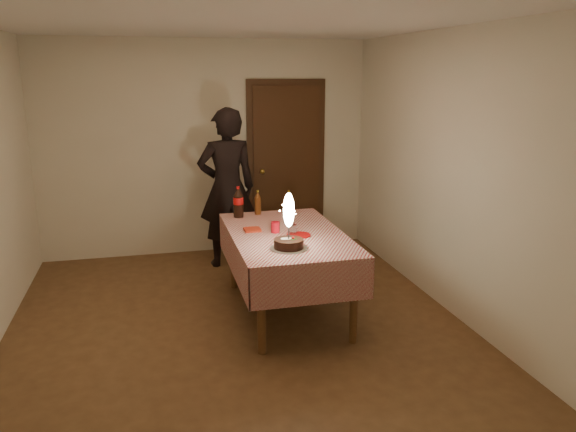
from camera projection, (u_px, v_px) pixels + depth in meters
The scene contains 12 objects.
ground at pixel (238, 324), 5.06m from camera, with size 4.00×4.50×0.01m, color brown.
room_shell at pixel (236, 140), 4.73m from camera, with size 4.04×4.54×2.62m.
dining_table at pixel (287, 244), 5.17m from camera, with size 1.02×1.72×0.78m.
birthday_cake at pixel (289, 233), 4.65m from camera, with size 0.31×0.31×0.48m.
red_plate at pixel (299, 235), 5.06m from camera, with size 0.22×0.22×0.01m, color #B30C0D.
red_cup at pixel (275, 227), 5.14m from camera, with size 0.08×0.08×0.10m, color #B40C1A.
clear_cup at pixel (293, 229), 5.09m from camera, with size 0.07×0.07×0.09m, color silver.
napkin_stack at pixel (252, 230), 5.21m from camera, with size 0.15×0.15×0.02m, color #A22512.
cola_bottle at pixel (238, 202), 5.66m from camera, with size 0.10×0.10×0.32m.
amber_bottle_left at pixel (258, 203), 5.78m from camera, with size 0.06×0.06×0.25m.
amber_bottle_right at pixel (289, 203), 5.77m from camera, with size 0.06×0.06×0.25m.
photographer at pixel (227, 188), 6.43m from camera, with size 0.70×0.49×1.83m.
Camera 1 is at (-0.68, -4.63, 2.21)m, focal length 35.00 mm.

